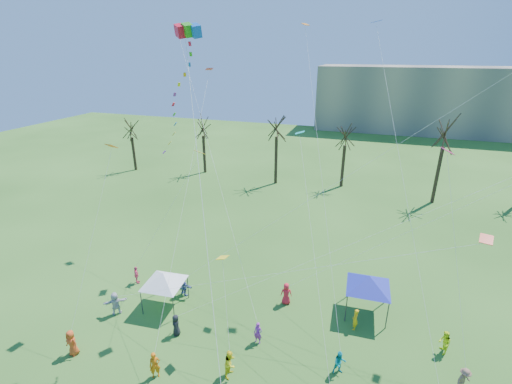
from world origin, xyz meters
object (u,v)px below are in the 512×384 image
(distant_building, at_px, (449,101))
(canopy_tent_white, at_px, (164,278))
(canopy_tent_blue, at_px, (369,282))
(big_box_kite, at_px, (181,103))

(distant_building, distance_m, canopy_tent_white, 81.51)
(canopy_tent_blue, bearing_deg, distant_building, 78.05)
(distant_building, height_order, canopy_tent_blue, distant_building)
(big_box_kite, xyz_separation_m, canopy_tent_blue, (12.03, 4.10, -12.84))
(distant_building, distance_m, big_box_kite, 80.85)
(canopy_tent_white, xyz_separation_m, canopy_tent_blue, (14.68, 4.08, 0.23))
(distant_building, xyz_separation_m, big_box_kite, (-27.18, -75.71, 8.09))
(canopy_tent_white, bearing_deg, distant_building, 68.49)
(canopy_tent_white, bearing_deg, canopy_tent_blue, 15.53)
(canopy_tent_white, height_order, canopy_tent_blue, canopy_tent_blue)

